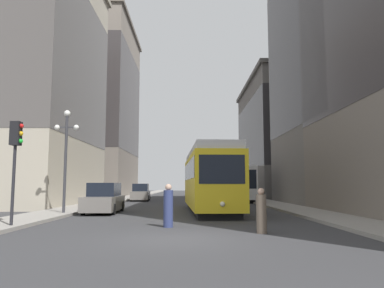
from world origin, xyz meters
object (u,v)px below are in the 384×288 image
transit_bus (235,182)px  pedestrian_crossing_near (168,207)px  parked_car_left_near (141,193)px  pedestrian_crossing_far (261,212)px  lamp_post_left_near (66,145)px  parked_car_left_mid (104,199)px  streetcar (209,179)px  traffic_light_near_left (16,145)px

transit_bus → pedestrian_crossing_near: 24.80m
transit_bus → parked_car_left_near: size_ratio=2.49×
pedestrian_crossing_far → lamp_post_left_near: 12.89m
parked_car_left_mid → parked_car_left_near: bearing=88.5°
streetcar → parked_car_left_near: 17.31m
pedestrian_crossing_far → parked_car_left_mid: bearing=5.4°
streetcar → pedestrian_crossing_far: size_ratio=8.07×
parked_car_left_near → pedestrian_crossing_near: bearing=-83.0°
traffic_light_near_left → parked_car_left_mid: bearing=78.5°
lamp_post_left_near → pedestrian_crossing_far: bearing=-39.5°
transit_bus → parked_car_left_mid: 19.30m
traffic_light_near_left → parked_car_left_near: bearing=86.2°
streetcar → pedestrian_crossing_near: bearing=-106.3°
pedestrian_crossing_near → traffic_light_near_left: 6.52m
transit_bus → parked_car_left_mid: bearing=-122.4°
streetcar → transit_bus: 15.75m
streetcar → parked_car_left_mid: streetcar is taller
streetcar → parked_car_left_mid: (-6.44, -1.14, -1.26)m
pedestrian_crossing_near → traffic_light_near_left: (-6.01, -0.60, 2.46)m
parked_car_left_mid → pedestrian_crossing_near: 8.78m
streetcar → pedestrian_crossing_far: streetcar is taller
parked_car_left_mid → lamp_post_left_near: bearing=-140.9°
transit_bus → pedestrian_crossing_far: transit_bus is taller
pedestrian_crossing_near → traffic_light_near_left: size_ratio=0.43×
pedestrian_crossing_near → pedestrian_crossing_far: 3.91m
transit_bus → parked_car_left_near: bearing=174.9°
lamp_post_left_near → traffic_light_near_left: bearing=-88.1°
streetcar → traffic_light_near_left: 12.47m
pedestrian_crossing_near → parked_car_left_near: bearing=28.8°
pedestrian_crossing_far → parked_car_left_near: bearing=-17.5°
pedestrian_crossing_near → streetcar: bearing=5.3°
transit_bus → pedestrian_crossing_near: size_ratio=6.73×
lamp_post_left_near → streetcar: bearing=18.3°
parked_car_left_mid → pedestrian_crossing_near: bearing=-62.0°
streetcar → transit_bus: size_ratio=1.10×
parked_car_left_mid → lamp_post_left_near: 4.00m
transit_bus → parked_car_left_near: (-9.97, 0.67, -1.10)m
pedestrian_crossing_far → traffic_light_near_left: bearing=48.4°
parked_car_left_near → lamp_post_left_near: size_ratio=0.80×
transit_bus → parked_car_left_near: transit_bus is taller
pedestrian_crossing_near → lamp_post_left_near: 9.22m
streetcar → pedestrian_crossing_near: streetcar is taller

